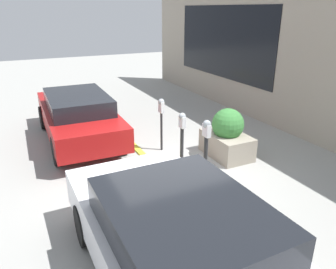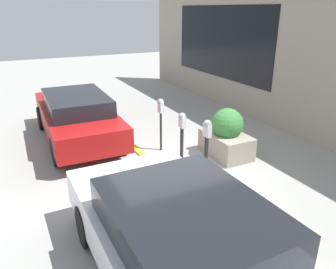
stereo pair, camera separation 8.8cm
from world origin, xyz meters
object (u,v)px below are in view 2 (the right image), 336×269
(parking_meter_middle, at_px, (161,112))
(parking_meter_second, at_px, (182,132))
(parked_car_front, at_px, (182,240))
(planter_box, at_px, (227,136))
(parking_meter_nearest, at_px, (207,144))
(parked_car_middle, at_px, (77,115))

(parking_meter_middle, bearing_deg, parking_meter_second, -179.82)
(parking_meter_middle, relative_size, parked_car_front, 0.32)
(parking_meter_middle, distance_m, planter_box, 1.74)
(parking_meter_nearest, height_order, parked_car_front, parking_meter_nearest)
(parked_car_middle, bearing_deg, parking_meter_middle, -131.55)
(parking_meter_nearest, xyz_separation_m, parked_car_middle, (3.79, 1.74, -0.25))
(parking_meter_second, bearing_deg, parking_meter_nearest, 178.11)
(parking_meter_second, relative_size, parked_car_front, 0.30)
(parking_meter_second, xyz_separation_m, parked_car_middle, (2.74, 1.77, -0.14))
(parking_meter_second, xyz_separation_m, planter_box, (0.08, -1.31, -0.36))
(parked_car_front, xyz_separation_m, parked_car_middle, (5.79, 0.10, 0.02))
(planter_box, bearing_deg, parking_meter_middle, 52.01)
(parking_meter_middle, height_order, parked_car_front, parking_meter_middle)
(parking_meter_second, bearing_deg, planter_box, -86.52)
(parking_meter_second, relative_size, parking_meter_middle, 0.96)
(parking_meter_middle, xyz_separation_m, parked_car_front, (-4.16, 1.67, -0.30))
(parked_car_front, bearing_deg, parking_meter_middle, -22.67)
(parking_meter_nearest, xyz_separation_m, parking_meter_second, (1.06, -0.03, -0.11))
(planter_box, bearing_deg, parking_meter_nearest, 130.29)
(parking_meter_second, distance_m, planter_box, 1.36)
(parking_meter_second, distance_m, parked_car_front, 3.49)
(parked_car_front, bearing_deg, planter_box, -44.34)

